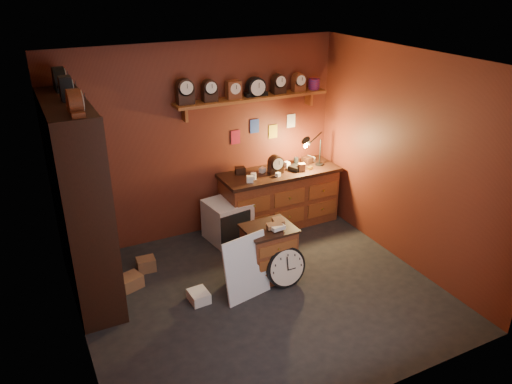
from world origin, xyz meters
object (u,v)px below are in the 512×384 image
object	(u,v)px
workbench	(279,195)
low_cabinet	(269,250)
big_round_clock	(286,267)
shelving_unit	(76,195)

from	to	relation	value
workbench	low_cabinet	distance (m)	1.43
workbench	big_round_clock	bearing A→B (deg)	-116.16
workbench	low_cabinet	bearing A→B (deg)	-124.22
low_cabinet	big_round_clock	xyz separation A→B (m)	(0.09, -0.26, -0.13)
workbench	low_cabinet	world-z (taller)	workbench
shelving_unit	low_cabinet	size ratio (longest dim) A/B	3.32
workbench	low_cabinet	size ratio (longest dim) A/B	2.27
low_cabinet	big_round_clock	distance (m)	0.31
shelving_unit	low_cabinet	world-z (taller)	shelving_unit
shelving_unit	big_round_clock	world-z (taller)	shelving_unit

